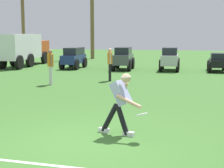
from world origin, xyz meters
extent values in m
plane|color=#396829|center=(0.00, 0.00, 0.00)|extent=(80.00, 80.00, 0.00)
cube|color=white|center=(0.00, -1.30, 0.00)|extent=(21.67, 1.78, 0.01)
cylinder|color=black|center=(0.72, 0.72, 0.36)|extent=(0.37, 0.21, 0.72)
cube|color=silver|center=(0.87, 0.67, 0.05)|extent=(0.28, 0.17, 0.10)
cylinder|color=black|center=(0.42, 0.80, 0.36)|extent=(0.46, 0.24, 0.69)
cube|color=silver|center=(0.28, 0.85, 0.05)|extent=(0.28, 0.17, 0.10)
cube|color=#9EA3D1|center=(0.69, 0.73, 0.96)|extent=(0.51, 0.45, 0.57)
sphere|color=tan|center=(0.81, 0.69, 1.29)|extent=(0.26, 0.26, 0.21)
cylinder|color=white|center=(0.81, 0.69, 1.32)|extent=(0.27, 0.27, 0.03)
cylinder|color=tan|center=(0.90, 0.47, 0.82)|extent=(0.57, 0.24, 0.27)
cylinder|color=tan|center=(0.70, 0.93, 0.94)|extent=(0.29, 0.16, 0.49)
cylinder|color=white|center=(1.19, 0.37, 0.58)|extent=(0.35, 0.35, 0.10)
cylinder|color=silver|center=(-3.54, 7.50, 0.41)|extent=(0.15, 0.15, 0.82)
cylinder|color=silver|center=(-3.64, 7.65, 0.41)|extent=(0.15, 0.15, 0.82)
cube|color=orange|center=(-3.59, 7.57, 1.09)|extent=(0.35, 0.39, 0.54)
cylinder|color=#936B4C|center=(-3.47, 7.40, 1.10)|extent=(0.10, 0.10, 0.52)
cylinder|color=#936B4C|center=(-3.70, 7.75, 1.10)|extent=(0.10, 0.10, 0.52)
sphere|color=#936B4C|center=(-3.59, 7.57, 1.46)|extent=(0.28, 0.28, 0.20)
cylinder|color=black|center=(-1.24, 9.19, 0.41)|extent=(0.14, 0.14, 0.82)
cylinder|color=black|center=(-1.29, 9.37, 0.41)|extent=(0.14, 0.14, 0.82)
cube|color=orange|center=(-1.27, 9.28, 1.09)|extent=(0.29, 0.38, 0.54)
cylinder|color=beige|center=(-1.20, 9.08, 1.10)|extent=(0.09, 0.09, 0.52)
cylinder|color=beige|center=(-1.33, 9.48, 1.10)|extent=(0.09, 0.09, 0.52)
sphere|color=beige|center=(-1.27, 9.28, 1.46)|extent=(0.25, 0.25, 0.20)
cube|color=navy|center=(-4.74, 14.65, 0.60)|extent=(1.06, 2.44, 0.55)
cube|color=#1E232B|center=(-4.73, 14.80, 1.11)|extent=(0.92, 1.83, 0.46)
cylinder|color=black|center=(-5.18, 15.50, 0.33)|extent=(0.21, 0.67, 0.66)
cylinder|color=black|center=(-4.22, 15.46, 0.33)|extent=(0.21, 0.67, 0.66)
cylinder|color=black|center=(-5.25, 13.83, 0.33)|extent=(0.21, 0.67, 0.66)
cylinder|color=black|center=(-4.29, 13.79, 0.33)|extent=(0.21, 0.67, 0.66)
cube|color=#474C51|center=(-1.45, 14.43, 0.66)|extent=(0.99, 2.35, 0.60)
cube|color=#1E232B|center=(-1.45, 14.48, 1.18)|extent=(0.87, 1.55, 0.44)
cylinder|color=black|center=(-1.94, 15.20, 0.36)|extent=(0.18, 0.72, 0.72)
cylinder|color=black|center=(-0.96, 15.21, 0.36)|extent=(0.18, 0.72, 0.72)
cylinder|color=black|center=(-1.93, 13.65, 0.36)|extent=(0.18, 0.72, 0.72)
cylinder|color=black|center=(-0.95, 13.65, 0.36)|extent=(0.18, 0.72, 0.72)
cube|color=#B7BABF|center=(1.41, 14.52, 0.66)|extent=(1.03, 2.37, 0.60)
cube|color=#1E232B|center=(1.41, 14.57, 1.18)|extent=(0.89, 1.57, 0.44)
cylinder|color=black|center=(0.94, 15.31, 0.36)|extent=(0.19, 0.72, 0.72)
cylinder|color=black|center=(1.92, 15.29, 0.36)|extent=(0.19, 0.72, 0.72)
cylinder|color=black|center=(0.91, 13.75, 0.36)|extent=(0.19, 0.72, 0.72)
cylinder|color=black|center=(1.89, 13.73, 0.36)|extent=(0.19, 0.72, 0.72)
cube|color=black|center=(4.21, 14.56, 0.51)|extent=(0.98, 2.23, 0.42)
cube|color=#1E232B|center=(4.20, 14.46, 0.91)|extent=(0.83, 1.13, 0.38)
cylinder|color=black|center=(3.78, 15.35, 0.30)|extent=(0.20, 0.61, 0.60)
cylinder|color=black|center=(4.68, 15.32, 0.30)|extent=(0.20, 0.61, 0.60)
cylinder|color=black|center=(3.73, 13.81, 0.30)|extent=(0.20, 0.61, 0.60)
cube|color=#CC4C19|center=(-8.49, 17.91, 1.12)|extent=(1.06, 1.71, 1.15)
cube|color=white|center=(-8.47, 14.96, 1.38)|extent=(1.18, 4.21, 1.65)
cylinder|color=black|center=(-9.06, 17.57, 0.45)|extent=(0.25, 0.90, 0.90)
cylinder|color=black|center=(-7.91, 17.57, 0.45)|extent=(0.25, 0.90, 0.90)
cylinder|color=black|center=(-9.04, 14.96, 0.45)|extent=(0.25, 0.90, 0.90)
cylinder|color=black|center=(-7.89, 14.96, 0.45)|extent=(0.25, 0.90, 0.90)
cylinder|color=black|center=(-9.03, 13.31, 0.45)|extent=(0.25, 0.90, 0.90)
cylinder|color=black|center=(-7.88, 13.31, 0.45)|extent=(0.25, 0.90, 0.90)
cylinder|color=brown|center=(-12.55, 23.99, 3.13)|extent=(0.32, 0.32, 6.27)
cylinder|color=brown|center=(-5.60, 23.06, 3.63)|extent=(0.33, 0.33, 7.25)
camera|label=1|loc=(1.91, -6.63, 2.26)|focal=55.00mm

